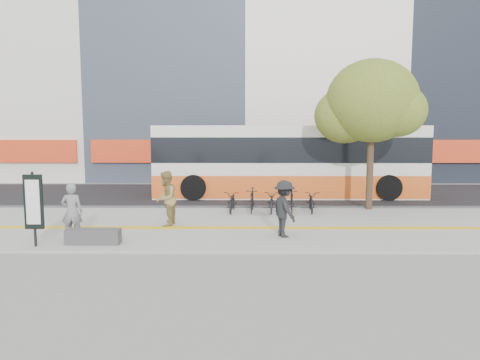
{
  "coord_description": "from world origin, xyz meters",
  "views": [
    {
      "loc": [
        1.9,
        -14.81,
        3.62
      ],
      "look_at": [
        1.77,
        2.0,
        1.63
      ],
      "focal_mm": 34.94,
      "sensor_mm": 36.0,
      "label": 1
    }
  ],
  "objects_px": {
    "pedestrian_tan": "(166,198)",
    "pedestrian_dark": "(284,209)",
    "seated_woman": "(72,212)",
    "bus": "(288,163)",
    "bench": "(93,236)",
    "signboard": "(34,203)",
    "street_tree": "(371,103)"
  },
  "relations": [
    {
      "from": "pedestrian_tan",
      "to": "bus",
      "type": "bearing_deg",
      "value": 149.31
    },
    {
      "from": "signboard",
      "to": "bus",
      "type": "xyz_separation_m",
      "value": [
        8.35,
        10.01,
        0.35
      ]
    },
    {
      "from": "signboard",
      "to": "pedestrian_tan",
      "type": "bearing_deg",
      "value": 40.36
    },
    {
      "from": "bench",
      "to": "bus",
      "type": "xyz_separation_m",
      "value": [
        6.75,
        9.7,
        1.41
      ]
    },
    {
      "from": "signboard",
      "to": "street_tree",
      "type": "xyz_separation_m",
      "value": [
        11.38,
        6.33,
        3.15
      ]
    },
    {
      "from": "pedestrian_tan",
      "to": "bench",
      "type": "bearing_deg",
      "value": -30.47
    },
    {
      "from": "street_tree",
      "to": "pedestrian_tan",
      "type": "relative_size",
      "value": 3.26
    },
    {
      "from": "signboard",
      "to": "bus",
      "type": "distance_m",
      "value": 13.03
    },
    {
      "from": "bench",
      "to": "bus",
      "type": "relative_size",
      "value": 0.12
    },
    {
      "from": "seated_woman",
      "to": "street_tree",
      "type": "bearing_deg",
      "value": -156.86
    },
    {
      "from": "pedestrian_dark",
      "to": "bus",
      "type": "bearing_deg",
      "value": -28.73
    },
    {
      "from": "signboard",
      "to": "bus",
      "type": "bearing_deg",
      "value": 50.17
    },
    {
      "from": "street_tree",
      "to": "signboard",
      "type": "bearing_deg",
      "value": -150.93
    },
    {
      "from": "bench",
      "to": "street_tree",
      "type": "distance_m",
      "value": 12.23
    },
    {
      "from": "bench",
      "to": "pedestrian_tan",
      "type": "distance_m",
      "value": 3.2
    },
    {
      "from": "bench",
      "to": "pedestrian_tan",
      "type": "bearing_deg",
      "value": 55.34
    },
    {
      "from": "bench",
      "to": "pedestrian_dark",
      "type": "relative_size",
      "value": 0.89
    },
    {
      "from": "bus",
      "to": "bench",
      "type": "bearing_deg",
      "value": -124.82
    },
    {
      "from": "signboard",
      "to": "pedestrian_dark",
      "type": "relative_size",
      "value": 1.22
    },
    {
      "from": "bus",
      "to": "seated_woman",
      "type": "bearing_deg",
      "value": -129.41
    },
    {
      "from": "seated_woman",
      "to": "pedestrian_dark",
      "type": "distance_m",
      "value": 6.6
    },
    {
      "from": "pedestrian_tan",
      "to": "pedestrian_dark",
      "type": "xyz_separation_m",
      "value": [
        4.02,
        -1.61,
        -0.07
      ]
    },
    {
      "from": "bench",
      "to": "signboard",
      "type": "bearing_deg",
      "value": -169.19
    },
    {
      "from": "bus",
      "to": "pedestrian_tan",
      "type": "xyz_separation_m",
      "value": [
        -4.98,
        -7.14,
        -0.67
      ]
    },
    {
      "from": "bus",
      "to": "pedestrian_tan",
      "type": "relative_size",
      "value": 6.85
    },
    {
      "from": "street_tree",
      "to": "seated_woman",
      "type": "relative_size",
      "value": 3.58
    },
    {
      "from": "bench",
      "to": "street_tree",
      "type": "xyz_separation_m",
      "value": [
        9.78,
        6.02,
        4.21
      ]
    },
    {
      "from": "pedestrian_tan",
      "to": "pedestrian_dark",
      "type": "height_order",
      "value": "pedestrian_tan"
    },
    {
      "from": "signboard",
      "to": "seated_woman",
      "type": "bearing_deg",
      "value": 45.75
    },
    {
      "from": "bus",
      "to": "seated_woman",
      "type": "distance_m",
      "value": 11.91
    },
    {
      "from": "bench",
      "to": "signboard",
      "type": "height_order",
      "value": "signboard"
    },
    {
      "from": "bench",
      "to": "pedestrian_dark",
      "type": "xyz_separation_m",
      "value": [
        5.79,
        0.95,
        0.68
      ]
    }
  ]
}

